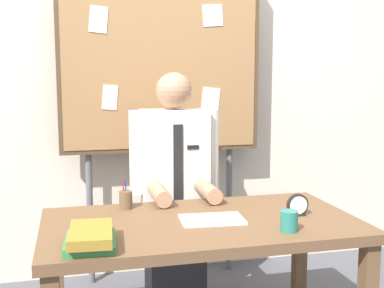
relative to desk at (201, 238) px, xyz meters
name	(u,v)px	position (x,y,z in m)	size (l,w,h in m)	color
back_wall	(157,86)	(0.00, 1.25, 0.71)	(6.40, 0.08, 2.70)	beige
desk	(201,238)	(0.00, 0.00, 0.00)	(1.53, 0.82, 0.73)	brown
person	(175,199)	(0.00, 0.64, 0.04)	(0.55, 0.56, 1.45)	#2D2D33
bulletin_board	(161,63)	(0.00, 1.05, 0.87)	(1.37, 0.09, 2.16)	#4C3823
book_stack	(91,238)	(-0.54, -0.26, 0.13)	(0.22, 0.31, 0.08)	#337F47
open_notebook	(212,220)	(0.05, -0.02, 0.09)	(0.31, 0.20, 0.01)	silver
desk_clock	(298,206)	(0.49, -0.04, 0.14)	(0.11, 0.04, 0.11)	black
coffee_mug	(289,221)	(0.34, -0.26, 0.14)	(0.08, 0.08, 0.09)	#267266
pen_holder	(126,200)	(-0.34, 0.30, 0.14)	(0.07, 0.07, 0.16)	brown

